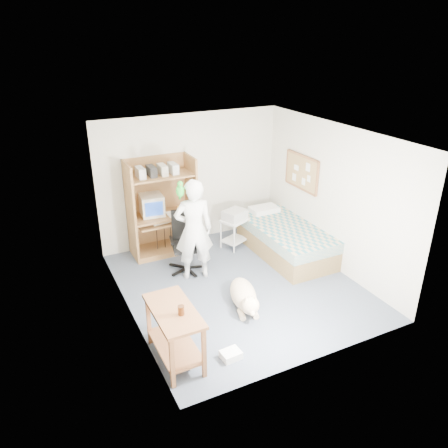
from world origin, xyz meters
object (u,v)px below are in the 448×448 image
Objects in this scene: side_desk at (174,327)px; printer_cart at (235,229)px; bed at (285,240)px; office_chair at (186,250)px; person at (194,230)px; dog at (244,296)px; computer_hutch at (162,211)px.

side_desk is 3.28m from printer_cart.
side_desk is (-2.85, -1.82, 0.21)m from bed.
printer_cart is (1.15, 0.38, 0.01)m from office_chair.
person reaches higher than dog.
dog is 1.92× the size of printer_cart.
printer_cart reaches higher than dog.
printer_cart is (-0.72, 0.67, 0.10)m from bed.
computer_hutch is 2.35m from bed.
printer_cart is at bearing 49.35° from side_desk.
printer_cart is at bearing -19.51° from computer_hutch.
computer_hutch reaches higher than printer_cart.
office_chair is 1.75× the size of printer_cart.
person is 1.40m from printer_cart.
bed is (2.00, -1.12, -0.53)m from computer_hutch.
computer_hutch is 1.72× the size of office_chair.
dog is (-1.51, -1.18, -0.10)m from bed.
printer_cart is at bearing 81.97° from dog.
person reaches higher than bed.
computer_hutch is at bearing 137.42° from printer_cart.
bed reaches higher than printer_cart.
office_chair reaches higher than printer_cart.
person is at bearing 60.47° from side_desk.
office_chair is (0.13, -0.84, -0.45)m from computer_hutch.
bed is at bearing 53.25° from dog.
bed is at bearing 4.45° from office_chair.
dog is (0.32, -1.16, -0.68)m from person.
person reaches higher than side_desk.
side_desk is at bearing -153.73° from printer_cart.
person is 2.92× the size of printer_cart.
computer_hutch reaches higher than side_desk.
side_desk reaches higher than dog.
side_desk is 1.68× the size of printer_cart.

